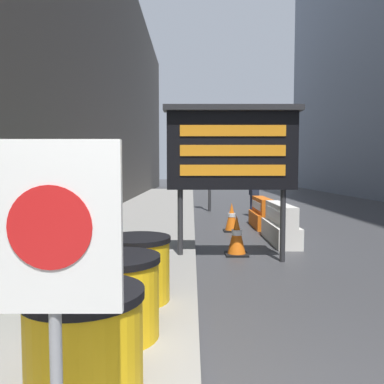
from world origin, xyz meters
TOP-DOWN VIEW (x-y plane):
  - building_left_facade at (-3.48, 9.80)m, footprint 0.40×50.40m
  - hedge_strip at (-2.68, 4.72)m, footprint 0.90×6.74m
  - barrel_drum_foreground at (-0.79, 0.63)m, footprint 0.81×0.81m
  - barrel_drum_middle at (-0.77, 1.61)m, footprint 0.81×0.81m
  - barrel_drum_back at (-0.73, 2.60)m, footprint 0.81×0.81m
  - warning_sign at (-0.73, -0.09)m, footprint 0.66×0.08m
  - message_board at (0.66, 4.98)m, footprint 2.48×0.36m
  - jersey_barrier_white at (1.99, 6.81)m, footprint 0.52×1.95m
  - jersey_barrier_orange_far at (1.99, 9.08)m, footprint 0.55×1.65m
  - traffic_cone_near at (0.82, 5.51)m, footprint 0.45×0.45m
  - traffic_cone_mid at (1.02, 8.35)m, footprint 0.44×0.44m
  - traffic_light_near_curb at (0.64, 13.13)m, footprint 0.28×0.44m
  - pedestrian_worker at (2.14, 11.48)m, footprint 0.31×0.45m

SIDE VIEW (x-z plane):
  - jersey_barrier_orange_far at x=1.99m, z-range -0.05..0.82m
  - traffic_cone_mid at x=1.02m, z-range -0.01..0.78m
  - traffic_cone_near at x=0.82m, z-range -0.01..0.79m
  - jersey_barrier_white at x=1.99m, z-range -0.05..0.85m
  - hedge_strip at x=-2.68m, z-range 0.13..0.78m
  - barrel_drum_foreground at x=-0.79m, z-range 0.13..0.90m
  - barrel_drum_middle at x=-0.77m, z-range 0.13..0.90m
  - barrel_drum_back at x=-0.73m, z-range 0.13..0.90m
  - pedestrian_worker at x=2.14m, z-range 0.15..1.75m
  - warning_sign at x=-0.73m, z-range 0.47..2.18m
  - message_board at x=0.66m, z-range 0.65..3.49m
  - traffic_light_near_curb at x=0.64m, z-range 0.91..4.96m
  - building_left_facade at x=-3.48m, z-range 0.00..11.83m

